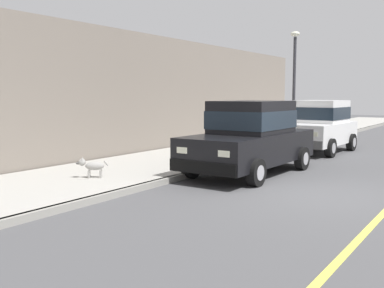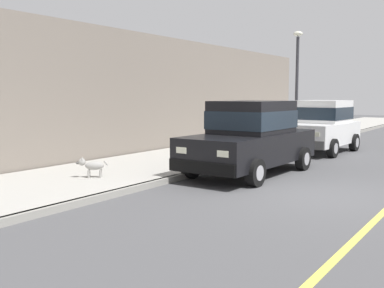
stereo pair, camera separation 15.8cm
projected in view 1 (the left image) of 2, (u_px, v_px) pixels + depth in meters
name	position (u px, v px, depth m)	size (l,w,h in m)	color
ground_plane	(313.00, 193.00, 9.61)	(80.00, 80.00, 0.00)	#4C4C4F
curb	(189.00, 175.00, 11.38)	(0.16, 64.00, 0.14)	gray
sidewalk	(135.00, 168.00, 12.37)	(3.60, 64.00, 0.14)	#A8A59E
car_black_sedan	(251.00, 137.00, 11.83)	(2.10, 4.64, 1.92)	black
car_white_hatchback	(319.00, 125.00, 16.41)	(2.06, 3.86, 1.88)	white
dog_grey	(92.00, 166.00, 10.54)	(0.61, 0.52, 0.49)	#999691
street_lamp	(294.00, 74.00, 17.82)	(0.36, 0.36, 4.42)	#2D2D33
building_facade	(179.00, 95.00, 17.51)	(0.50, 20.00, 4.16)	slate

